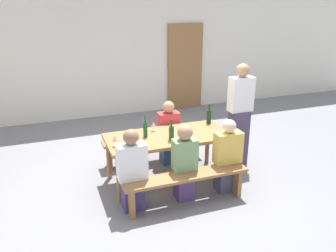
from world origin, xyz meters
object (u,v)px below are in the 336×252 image
tasting_table (168,140)px  seated_guest_near_0 (132,172)px  seated_guest_far_0 (169,134)px  wine_glass_1 (115,138)px  wine_bottle_0 (171,133)px  bench_near (186,181)px  wine_glass_0 (153,125)px  wine_bottle_1 (145,129)px  bench_far (154,142)px  seated_guest_near_1 (185,164)px  wooden_door (185,67)px  standing_host (239,117)px  seated_guest_near_2 (227,158)px  wine_bottle_2 (209,116)px

tasting_table → seated_guest_near_0: (-0.71, -0.57, -0.12)m
seated_guest_far_0 → wine_glass_1: bearing=-56.1°
tasting_table → wine_bottle_0: bearing=-94.5°
bench_near → wine_glass_0: wine_glass_0 is taller
tasting_table → seated_guest_near_0: size_ratio=1.63×
bench_near → wine_bottle_1: bearing=113.3°
bench_far → seated_guest_near_1: bearing=-88.5°
wooden_door → wine_glass_0: 3.66m
bench_near → standing_host: standing_host is taller
tasting_table → seated_guest_near_2: size_ratio=1.69×
wooden_door → bench_near: 4.53m
tasting_table → standing_host: standing_host is taller
wine_glass_1 → standing_host: size_ratio=0.09×
tasting_table → wine_bottle_1: 0.40m
seated_guest_far_0 → standing_host: 1.21m
bench_far → wine_bottle_1: wine_bottle_1 is taller
bench_far → seated_guest_near_1: seated_guest_near_1 is taller
wooden_door → wine_bottle_1: (-2.03, -3.35, -0.17)m
seated_guest_far_0 → bench_near: bearing=-9.6°
wine_bottle_2 → bench_far: bearing=151.6°
seated_guest_far_0 → seated_guest_near_2: bearing=23.0°
wine_bottle_1 → seated_guest_near_2: 1.27m
bench_far → wine_glass_0: 0.70m
standing_host → seated_guest_far_0: bearing=-21.7°
wine_bottle_2 → seated_guest_near_0: seated_guest_near_0 is taller
wine_glass_1 → seated_guest_near_2: 1.64m
tasting_table → seated_guest_near_0: bearing=-141.0°
seated_guest_near_1 → wine_bottle_1: bearing=30.4°
seated_guest_near_1 → standing_host: standing_host is taller
bench_near → standing_host: (1.31, 0.87, 0.50)m
wine_bottle_0 → standing_host: size_ratio=0.18×
wine_glass_1 → wooden_door: bearing=54.5°
wine_bottle_0 → seated_guest_near_0: bearing=-150.6°
seated_guest_near_0 → seated_guest_near_1: (0.74, 0.00, -0.00)m
wooden_door → tasting_table: bearing=-116.5°
wine_bottle_0 → seated_guest_far_0: (0.23, 0.76, -0.34)m
seated_guest_near_2 → wine_glass_1: bearing=73.9°
seated_guest_near_1 → wine_bottle_0: bearing=7.1°
wine_glass_1 → standing_host: (2.14, 0.27, -0.02)m
wine_bottle_0 → wine_bottle_1: (-0.32, 0.24, 0.02)m
standing_host → wine_glass_1: bearing=7.2°
bench_far → wine_glass_0: wine_glass_0 is taller
wine_glass_1 → seated_guest_near_0: (0.12, -0.44, -0.32)m
wooden_door → wine_glass_0: wooden_door is taller
wine_glass_0 → seated_guest_near_0: 1.05m
tasting_table → wine_bottle_1: wine_bottle_1 is taller
wine_bottle_0 → bench_near: bearing=-88.5°
bench_far → seated_guest_near_0: (-0.71, -1.30, 0.20)m
seated_guest_near_1 → seated_guest_near_2: (0.67, -0.00, -0.02)m
wine_glass_1 → seated_guest_near_2: size_ratio=0.15×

